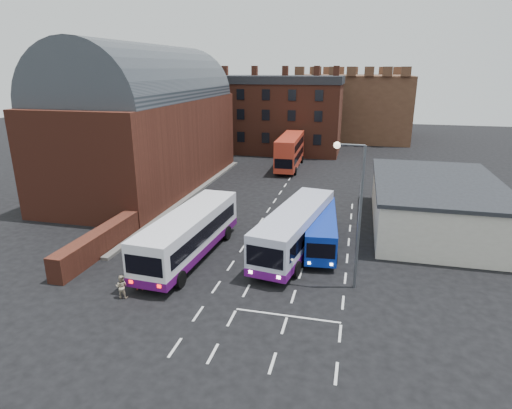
% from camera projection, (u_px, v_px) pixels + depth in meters
% --- Properties ---
extents(ground, '(180.00, 180.00, 0.00)m').
position_uv_depth(ground, '(220.00, 281.00, 28.11)').
color(ground, black).
extents(railway_station, '(12.00, 28.00, 16.00)m').
position_uv_depth(railway_station, '(147.00, 121.00, 48.70)').
color(railway_station, '#602B1E').
rests_on(railway_station, ground).
extents(forecourt_wall, '(1.20, 10.00, 1.80)m').
position_uv_depth(forecourt_wall, '(99.00, 243.00, 31.99)').
color(forecourt_wall, '#602B1E').
rests_on(forecourt_wall, ground).
extents(cream_building, '(10.40, 16.40, 4.25)m').
position_uv_depth(cream_building, '(435.00, 204.00, 37.03)').
color(cream_building, beige).
rests_on(cream_building, ground).
extents(brick_terrace, '(22.00, 10.00, 11.00)m').
position_uv_depth(brick_terrace, '(272.00, 118.00, 70.34)').
color(brick_terrace, brown).
rests_on(brick_terrace, ground).
extents(castle_keep, '(22.00, 22.00, 12.00)m').
position_uv_depth(castle_keep, '(351.00, 106.00, 85.99)').
color(castle_keep, brown).
rests_on(castle_keep, ground).
extents(bus_white_outbound, '(3.70, 12.63, 3.40)m').
position_uv_depth(bus_white_outbound, '(189.00, 232.00, 31.16)').
color(bus_white_outbound, white).
rests_on(bus_white_outbound, ground).
extents(bus_white_inbound, '(4.78, 12.67, 3.38)m').
position_uv_depth(bus_white_inbound, '(295.00, 227.00, 32.10)').
color(bus_white_inbound, silver).
rests_on(bus_white_inbound, ground).
extents(bus_blue, '(3.12, 9.82, 2.63)m').
position_uv_depth(bus_blue, '(321.00, 227.00, 33.27)').
color(bus_blue, '#0B29A3').
rests_on(bus_blue, ground).
extents(bus_red_double, '(3.08, 11.41, 4.54)m').
position_uv_depth(bus_red_double, '(290.00, 151.00, 58.86)').
color(bus_red_double, red).
rests_on(bus_red_double, ground).
extents(street_lamp, '(1.90, 0.41, 9.29)m').
position_uv_depth(street_lamp, '(355.00, 204.00, 25.72)').
color(street_lamp, '#585C62').
rests_on(street_lamp, ground).
extents(pedestrian_red, '(0.77, 0.62, 1.84)m').
position_uv_depth(pedestrian_red, '(139.00, 276.00, 26.80)').
color(pedestrian_red, maroon).
rests_on(pedestrian_red, ground).
extents(pedestrian_beige, '(0.80, 0.66, 1.48)m').
position_uv_depth(pedestrian_beige, '(122.00, 286.00, 25.93)').
color(pedestrian_beige, '#C3B295').
rests_on(pedestrian_beige, ground).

